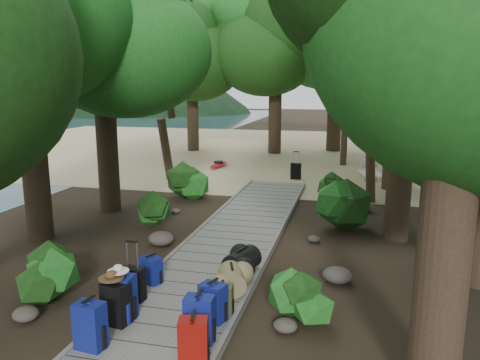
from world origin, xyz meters
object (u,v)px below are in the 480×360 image
(backpack_left_d, at_px, (151,269))
(duffel_right_khaki, at_px, (232,279))
(lone_suitcase_on_sand, at_px, (296,171))
(backpack_left_b, at_px, (116,301))
(backpack_right_b, at_px, (199,317))
(duffel_right_black, at_px, (242,261))
(backpack_left_c, at_px, (121,295))
(backpack_right_a, at_px, (193,339))
(backpack_right_d, at_px, (222,298))
(backpack_left_a, at_px, (90,323))
(kayak, at_px, (219,163))
(backpack_right_c, at_px, (213,300))
(suitcase_on_boardwalk, at_px, (134,284))
(sun_lounger, at_px, (371,170))

(backpack_left_d, xyz_separation_m, duffel_right_khaki, (1.47, 0.00, -0.05))
(backpack_left_d, height_order, lone_suitcase_on_sand, backpack_left_d)
(backpack_left_b, distance_m, backpack_right_b, 1.34)
(duffel_right_black, bearing_deg, backpack_left_c, -105.32)
(backpack_right_a, bearing_deg, duffel_right_khaki, 77.97)
(backpack_right_d, height_order, duffel_right_black, backpack_right_d)
(backpack_left_a, relative_size, backpack_right_b, 1.00)
(backpack_left_a, xyz_separation_m, duffel_right_khaki, (1.38, 2.13, -0.14))
(kayak, bearing_deg, backpack_right_c, -66.26)
(backpack_left_d, relative_size, backpack_right_b, 0.73)
(backpack_left_d, xyz_separation_m, suitcase_on_boardwalk, (0.00, -0.69, 0.02))
(backpack_left_c, relative_size, sun_lounger, 0.37)
(duffel_right_black, bearing_deg, lone_suitcase_on_sand, 108.59)
(kayak, bearing_deg, backpack_left_a, -72.66)
(backpack_right_d, bearing_deg, backpack_right_c, -111.97)
(backpack_left_a, height_order, backpack_right_b, same)
(backpack_left_a, xyz_separation_m, sun_lounger, (3.97, 13.25, -0.13))
(backpack_left_c, bearing_deg, backpack_right_c, 13.06)
(duffel_right_black, distance_m, sun_lounger, 10.65)
(backpack_left_a, bearing_deg, backpack_right_c, 45.88)
(backpack_left_a, relative_size, backpack_left_b, 1.02)
(backpack_left_c, xyz_separation_m, backpack_right_d, (1.42, 0.51, -0.13))
(backpack_right_b, bearing_deg, backpack_right_a, -83.69)
(backpack_left_a, xyz_separation_m, backpack_left_c, (0.01, 0.84, 0.02))
(duffel_right_khaki, relative_size, sun_lounger, 0.31)
(backpack_right_d, distance_m, suitcase_on_boardwalk, 1.52)
(backpack_left_c, bearing_deg, duffel_right_black, 59.24)
(backpack_right_d, xyz_separation_m, lone_suitcase_on_sand, (-0.24, 11.13, -0.05))
(backpack_right_a, bearing_deg, sun_lounger, 65.55)
(kayak, bearing_deg, backpack_left_c, -72.04)
(backpack_right_d, height_order, sun_lounger, sun_lounger)
(backpack_left_b, distance_m, backpack_right_a, 1.57)
(suitcase_on_boardwalk, bearing_deg, lone_suitcase_on_sand, 90.10)
(backpack_right_b, relative_size, lone_suitcase_on_sand, 1.17)
(suitcase_on_boardwalk, relative_size, sun_lounger, 0.27)
(backpack_left_b, bearing_deg, backpack_right_a, -14.68)
(sun_lounger, bearing_deg, duffel_right_khaki, -113.61)
(backpack_right_a, relative_size, backpack_right_c, 1.03)
(kayak, distance_m, sun_lounger, 6.41)
(suitcase_on_boardwalk, bearing_deg, kayak, 106.81)
(backpack_right_c, distance_m, duffel_right_black, 1.83)
(backpack_right_b, relative_size, duffel_right_khaki, 1.11)
(backpack_left_c, height_order, lone_suitcase_on_sand, backpack_left_c)
(backpack_left_a, distance_m, suitcase_on_boardwalk, 1.44)
(backpack_right_d, distance_m, kayak, 13.42)
(backpack_right_a, relative_size, duffel_right_khaki, 1.02)
(backpack_left_c, height_order, backpack_right_d, backpack_left_c)
(backpack_left_a, distance_m, backpack_left_c, 0.84)
(backpack_right_d, relative_size, suitcase_on_boardwalk, 0.90)
(lone_suitcase_on_sand, bearing_deg, backpack_right_a, -86.55)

